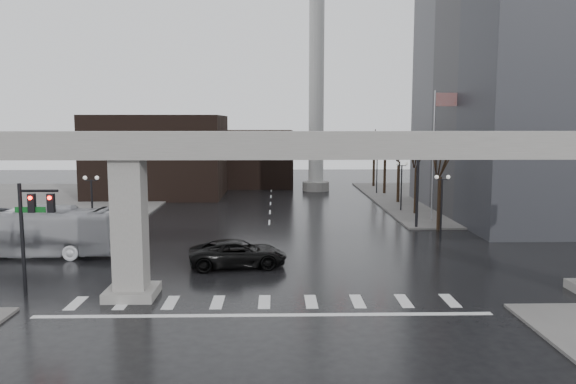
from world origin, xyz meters
name	(u,v)px	position (x,y,z in m)	size (l,w,h in m)	color
ground	(265,296)	(0.00, 0.00, 0.00)	(160.00, 160.00, 0.00)	black
sidewalk_ne	(491,200)	(26.00, 36.00, 0.07)	(28.00, 36.00, 0.15)	slate
sidewalk_nw	(46,201)	(-26.00, 36.00, 0.07)	(28.00, 36.00, 0.15)	slate
elevated_guideway	(289,167)	(1.26, 0.00, 6.88)	(48.00, 2.60, 8.70)	gray
building_far_left	(160,155)	(-14.00, 42.00, 5.00)	(16.00, 14.00, 10.00)	black
building_far_mid	(258,158)	(-2.00, 52.00, 4.00)	(10.00, 10.00, 8.00)	black
smokestack	(316,90)	(6.00, 46.00, 13.35)	(3.60, 3.60, 30.00)	#BCBCB7
signal_mast_arm	(374,161)	(8.99, 18.80, 5.83)	(12.12, 0.43, 8.00)	black
signal_left_pole	(32,220)	(-12.25, 0.50, 4.07)	(2.30, 0.30, 6.00)	black
flagpole_assembly	(437,140)	(15.29, 22.00, 7.53)	(2.06, 0.12, 12.00)	silver
lamp_right_0	(442,196)	(13.50, 14.00, 3.47)	(1.22, 0.32, 5.11)	black
lamp_right_1	(402,178)	(13.50, 28.00, 3.47)	(1.22, 0.32, 5.11)	black
lamp_right_2	(377,167)	(13.50, 42.00, 3.47)	(1.22, 0.32, 5.11)	black
lamp_left_0	(92,197)	(-13.50, 14.00, 3.47)	(1.22, 0.32, 5.11)	black
lamp_left_1	(137,179)	(-13.50, 28.00, 3.47)	(1.22, 0.32, 5.11)	black
lamp_left_2	(164,168)	(-13.50, 42.00, 3.47)	(1.22, 0.32, 5.11)	black
tree_right_0	(440,198)	(14.53, 18.02, 2.79)	(1.09, 1.58, 7.50)	black
tree_right_1	(416,186)	(14.53, 26.02, 2.85)	(1.09, 1.61, 7.67)	black
tree_right_2	(399,178)	(14.53, 34.02, 2.91)	(1.10, 1.63, 7.85)	black
tree_right_3	(385,171)	(14.53, 42.02, 2.98)	(1.11, 1.66, 8.02)	black
tree_right_4	(374,166)	(14.53, 50.02, 3.04)	(1.12, 1.69, 8.19)	black
pickup_truck	(238,254)	(-1.81, 6.10, 0.86)	(2.86, 6.20, 1.72)	black
city_bus	(30,232)	(-16.24, 9.29, 1.70)	(2.86, 12.23, 3.41)	silver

